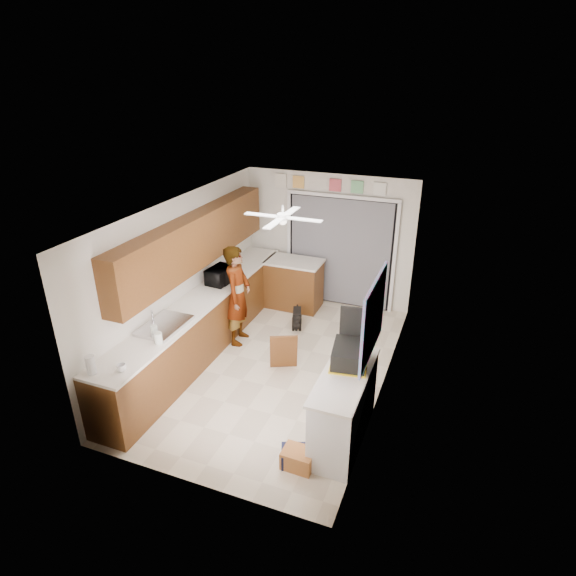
% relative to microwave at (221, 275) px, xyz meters
% --- Properties ---
extents(floor, '(5.00, 5.00, 0.00)m').
position_rel_microwave_xyz_m(floor, '(1.29, -0.62, -1.07)').
color(floor, beige).
rests_on(floor, ground).
extents(ceiling, '(5.00, 5.00, 0.00)m').
position_rel_microwave_xyz_m(ceiling, '(1.29, -0.62, 1.43)').
color(ceiling, white).
rests_on(ceiling, ground).
extents(wall_back, '(3.20, 0.00, 3.20)m').
position_rel_microwave_xyz_m(wall_back, '(1.29, 1.88, 0.18)').
color(wall_back, silver).
rests_on(wall_back, ground).
extents(wall_front, '(3.20, 0.00, 3.20)m').
position_rel_microwave_xyz_m(wall_front, '(1.29, -3.12, 0.18)').
color(wall_front, silver).
rests_on(wall_front, ground).
extents(wall_left, '(0.00, 5.00, 5.00)m').
position_rel_microwave_xyz_m(wall_left, '(-0.31, -0.62, 0.18)').
color(wall_left, silver).
rests_on(wall_left, ground).
extents(wall_right, '(0.00, 5.00, 5.00)m').
position_rel_microwave_xyz_m(wall_right, '(2.89, -0.62, 0.18)').
color(wall_right, silver).
rests_on(wall_right, ground).
extents(left_base_cabinets, '(0.60, 4.80, 0.90)m').
position_rel_microwave_xyz_m(left_base_cabinets, '(-0.01, -0.62, -0.62)').
color(left_base_cabinets, brown).
rests_on(left_base_cabinets, floor).
extents(left_countertop, '(0.62, 4.80, 0.04)m').
position_rel_microwave_xyz_m(left_countertop, '(-0.00, -0.62, -0.15)').
color(left_countertop, white).
rests_on(left_countertop, left_base_cabinets).
extents(upper_cabinets, '(0.32, 4.00, 0.80)m').
position_rel_microwave_xyz_m(upper_cabinets, '(-0.15, -0.42, 0.73)').
color(upper_cabinets, brown).
rests_on(upper_cabinets, wall_left).
extents(sink_basin, '(0.50, 0.76, 0.06)m').
position_rel_microwave_xyz_m(sink_basin, '(-0.00, -1.62, -0.12)').
color(sink_basin, silver).
rests_on(sink_basin, left_countertop).
extents(faucet, '(0.03, 0.03, 0.22)m').
position_rel_microwave_xyz_m(faucet, '(-0.19, -1.62, -0.02)').
color(faucet, silver).
rests_on(faucet, left_countertop).
extents(peninsula_base, '(1.00, 0.60, 0.90)m').
position_rel_microwave_xyz_m(peninsula_base, '(0.79, 1.38, -0.62)').
color(peninsula_base, brown).
rests_on(peninsula_base, floor).
extents(peninsula_top, '(1.04, 0.64, 0.04)m').
position_rel_microwave_xyz_m(peninsula_top, '(0.79, 1.38, -0.15)').
color(peninsula_top, white).
rests_on(peninsula_top, peninsula_base).
extents(back_opening_recess, '(2.00, 0.06, 2.10)m').
position_rel_microwave_xyz_m(back_opening_recess, '(1.54, 1.85, -0.02)').
color(back_opening_recess, black).
rests_on(back_opening_recess, wall_back).
extents(curtain_panel, '(1.90, 0.03, 2.05)m').
position_rel_microwave_xyz_m(curtain_panel, '(1.54, 1.81, -0.02)').
color(curtain_panel, gray).
rests_on(curtain_panel, wall_back).
extents(door_trim_left, '(0.06, 0.04, 2.10)m').
position_rel_microwave_xyz_m(door_trim_left, '(0.52, 1.82, -0.02)').
color(door_trim_left, white).
rests_on(door_trim_left, wall_back).
extents(door_trim_right, '(0.06, 0.04, 2.10)m').
position_rel_microwave_xyz_m(door_trim_right, '(2.56, 1.82, -0.02)').
color(door_trim_right, white).
rests_on(door_trim_right, wall_back).
extents(door_trim_head, '(2.10, 0.04, 0.06)m').
position_rel_microwave_xyz_m(door_trim_head, '(1.54, 1.82, 1.05)').
color(door_trim_head, white).
rests_on(door_trim_head, wall_back).
extents(header_frame_0, '(0.22, 0.02, 0.22)m').
position_rel_microwave_xyz_m(header_frame_0, '(0.69, 1.85, 1.23)').
color(header_frame_0, '#F1B350').
rests_on(header_frame_0, wall_back).
extents(header_frame_2, '(0.22, 0.02, 0.22)m').
position_rel_microwave_xyz_m(header_frame_2, '(1.39, 1.85, 1.23)').
color(header_frame_2, '#CC4C57').
rests_on(header_frame_2, wall_back).
extents(header_frame_3, '(0.22, 0.02, 0.22)m').
position_rel_microwave_xyz_m(header_frame_3, '(1.79, 1.85, 1.23)').
color(header_frame_3, '#6BBB7D').
rests_on(header_frame_3, wall_back).
extents(header_frame_4, '(0.22, 0.02, 0.22)m').
position_rel_microwave_xyz_m(header_frame_4, '(2.19, 1.85, 1.23)').
color(header_frame_4, white).
rests_on(header_frame_4, wall_back).
extents(route66_sign, '(0.22, 0.02, 0.26)m').
position_rel_microwave_xyz_m(route66_sign, '(0.34, 1.85, 1.23)').
color(route66_sign, silver).
rests_on(route66_sign, wall_back).
extents(right_counter_base, '(0.50, 1.40, 0.90)m').
position_rel_microwave_xyz_m(right_counter_base, '(2.64, -1.82, -0.62)').
color(right_counter_base, white).
rests_on(right_counter_base, floor).
extents(right_counter_top, '(0.54, 1.44, 0.04)m').
position_rel_microwave_xyz_m(right_counter_top, '(2.63, -1.82, -0.15)').
color(right_counter_top, white).
rests_on(right_counter_top, right_counter_base).
extents(abstract_painting, '(0.03, 1.15, 0.95)m').
position_rel_microwave_xyz_m(abstract_painting, '(2.87, -1.62, 0.58)').
color(abstract_painting, '#E153C9').
rests_on(abstract_painting, wall_right).
extents(ceiling_fan, '(1.14, 1.14, 0.24)m').
position_rel_microwave_xyz_m(ceiling_fan, '(1.29, -0.42, 1.25)').
color(ceiling_fan, white).
rests_on(ceiling_fan, ceiling).
extents(microwave, '(0.37, 0.51, 0.27)m').
position_rel_microwave_xyz_m(microwave, '(0.00, 0.00, 0.00)').
color(microwave, black).
rests_on(microwave, left_countertop).
extents(cup, '(0.12, 0.12, 0.09)m').
position_rel_microwave_xyz_m(cup, '(0.14, -2.70, -0.09)').
color(cup, white).
rests_on(cup, left_countertop).
extents(jar_a, '(0.11, 0.11, 0.15)m').
position_rel_microwave_xyz_m(jar_a, '(0.17, -2.00, -0.06)').
color(jar_a, silver).
rests_on(jar_a, left_countertop).
extents(jar_b, '(0.09, 0.09, 0.14)m').
position_rel_microwave_xyz_m(jar_b, '(-0.01, -1.85, -0.07)').
color(jar_b, silver).
rests_on(jar_b, left_countertop).
extents(paper_towel_roll, '(0.13, 0.13, 0.23)m').
position_rel_microwave_xyz_m(paper_towel_roll, '(-0.16, -2.87, -0.02)').
color(paper_towel_roll, white).
rests_on(paper_towel_roll, left_countertop).
extents(suitcase, '(0.48, 0.59, 0.23)m').
position_rel_microwave_xyz_m(suitcase, '(2.61, -1.55, -0.02)').
color(suitcase, black).
rests_on(suitcase, right_counter_top).
extents(suitcase_rim, '(0.52, 0.64, 0.02)m').
position_rel_microwave_xyz_m(suitcase_rim, '(2.61, -1.55, -0.13)').
color(suitcase_rim, yellow).
rests_on(suitcase_rim, suitcase).
extents(suitcase_lid, '(0.42, 0.09, 0.50)m').
position_rel_microwave_xyz_m(suitcase_lid, '(2.61, -1.26, 0.23)').
color(suitcase_lid, black).
rests_on(suitcase_lid, suitcase).
extents(cardboard_box, '(0.37, 0.28, 0.23)m').
position_rel_microwave_xyz_m(cardboard_box, '(2.29, -2.46, -0.96)').
color(cardboard_box, '#B46C38').
rests_on(cardboard_box, floor).
extents(navy_crate, '(0.39, 0.36, 0.19)m').
position_rel_microwave_xyz_m(navy_crate, '(2.23, -2.43, -0.98)').
color(navy_crate, '#161B38').
rests_on(navy_crate, floor).
extents(cabinet_door_panel, '(0.44, 0.32, 0.61)m').
position_rel_microwave_xyz_m(cabinet_door_panel, '(1.40, -0.68, -0.76)').
color(cabinet_door_panel, brown).
rests_on(cabinet_door_panel, floor).
extents(man, '(0.49, 0.66, 1.69)m').
position_rel_microwave_xyz_m(man, '(0.39, -0.16, -0.23)').
color(man, white).
rests_on(man, floor).
extents(dog, '(0.35, 0.52, 0.38)m').
position_rel_microwave_xyz_m(dog, '(1.13, 0.61, -0.89)').
color(dog, black).
rests_on(dog, floor).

